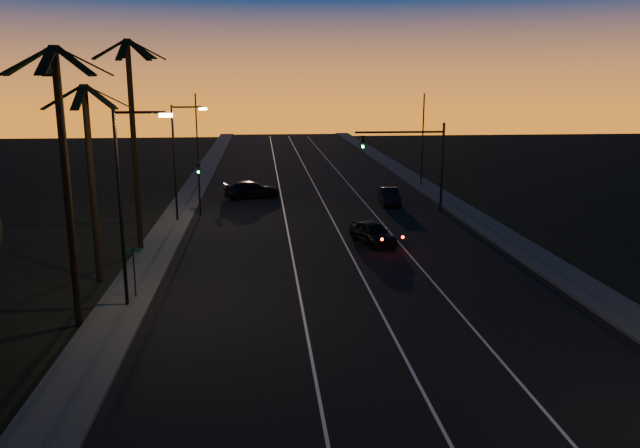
{
  "coord_description": "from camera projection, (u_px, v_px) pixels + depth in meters",
  "views": [
    {
      "loc": [
        -4.73,
        -7.8,
        10.17
      ],
      "look_at": [
        -1.62,
        24.99,
        2.6
      ],
      "focal_mm": 35.0,
      "sensor_mm": 36.0,
      "label": 1
    }
  ],
  "objects": [
    {
      "name": "cross_car",
      "position": [
        252.0,
        190.0,
        55.37
      ],
      "size": [
        5.39,
        3.24,
        1.46
      ],
      "color": "black",
      "rests_on": "road"
    },
    {
      "name": "far_pole_left",
      "position": [
        197.0,
        140.0,
        61.62
      ],
      "size": [
        0.14,
        0.14,
        9.0
      ],
      "primitive_type": "cylinder",
      "color": "black",
      "rests_on": "ground"
    },
    {
      "name": "signal_mast",
      "position": [
        413.0,
        152.0,
        48.66
      ],
      "size": [
        7.1,
        0.41,
        7.0
      ],
      "color": "black",
      "rests_on": "ground"
    },
    {
      "name": "lead_car",
      "position": [
        373.0,
        233.0,
        39.7
      ],
      "size": [
        2.98,
        4.95,
        1.43
      ],
      "color": "black",
      "rests_on": "road"
    },
    {
      "name": "palm_far",
      "position": [
        133.0,
        126.0,
        36.56
      ],
      "size": [
        4.25,
        4.16,
        12.53
      ],
      "color": "black",
      "rests_on": "ground"
    },
    {
      "name": "streetlight_left_near",
      "position": [
        126.0,
        193.0,
        27.51
      ],
      "size": [
        2.55,
        0.26,
        9.0
      ],
      "color": "black",
      "rests_on": "ground"
    },
    {
      "name": "right_car",
      "position": [
        389.0,
        196.0,
        52.39
      ],
      "size": [
        1.72,
        4.28,
        1.38
      ],
      "color": "black",
      "rests_on": "road"
    },
    {
      "name": "lane_stripe_mid",
      "position": [
        346.0,
        245.0,
        39.43
      ],
      "size": [
        0.12,
        160.0,
        0.01
      ],
      "primitive_type": "cube",
      "color": "silver",
      "rests_on": "road"
    },
    {
      "name": "lane_stripe_left",
      "position": [
        291.0,
        247.0,
        39.1
      ],
      "size": [
        0.12,
        160.0,
        0.01
      ],
      "primitive_type": "cube",
      "color": "silver",
      "rests_on": "road"
    },
    {
      "name": "palm_mid",
      "position": [
        90.0,
        162.0,
        30.95
      ],
      "size": [
        4.25,
        4.16,
        10.03
      ],
      "color": "black",
      "rests_on": "ground"
    },
    {
      "name": "street_sign",
      "position": [
        134.0,
        267.0,
        29.29
      ],
      "size": [
        0.7,
        0.06,
        2.6
      ],
      "color": "black",
      "rests_on": "ground"
    },
    {
      "name": "far_pole_right",
      "position": [
        423.0,
        140.0,
        60.73
      ],
      "size": [
        0.14,
        0.14,
        9.0
      ],
      "primitive_type": "cylinder",
      "color": "black",
      "rests_on": "ground"
    },
    {
      "name": "streetlight_left_far",
      "position": [
        178.0,
        153.0,
        45.03
      ],
      "size": [
        2.55,
        0.26,
        8.5
      ],
      "color": "black",
      "rests_on": "ground"
    },
    {
      "name": "road",
      "position": [
        338.0,
        246.0,
        39.38
      ],
      "size": [
        20.0,
        170.0,
        0.01
      ],
      "primitive_type": "cube",
      "color": "black",
      "rests_on": "ground"
    },
    {
      "name": "signal_post",
      "position": [
        199.0,
        179.0,
        47.55
      ],
      "size": [
        0.28,
        0.37,
        4.2
      ],
      "color": "black",
      "rests_on": "ground"
    },
    {
      "name": "lane_stripe_right",
      "position": [
        400.0,
        244.0,
        39.75
      ],
      "size": [
        0.12,
        160.0,
        0.01
      ],
      "primitive_type": "cube",
      "color": "silver",
      "rests_on": "road"
    },
    {
      "name": "palm_near",
      "position": [
        64.0,
        160.0,
        25.0
      ],
      "size": [
        4.25,
        4.16,
        11.53
      ],
      "color": "black",
      "rests_on": "ground"
    },
    {
      "name": "sidewalk_right",
      "position": [
        509.0,
        240.0,
        40.4
      ],
      "size": [
        2.4,
        170.0,
        0.16
      ],
      "primitive_type": "cube",
      "color": "#363634",
      "rests_on": "ground"
    },
    {
      "name": "sidewalk_left",
      "position": [
        158.0,
        249.0,
        38.34
      ],
      "size": [
        2.4,
        170.0,
        0.16
      ],
      "primitive_type": "cube",
      "color": "#363634",
      "rests_on": "ground"
    }
  ]
}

